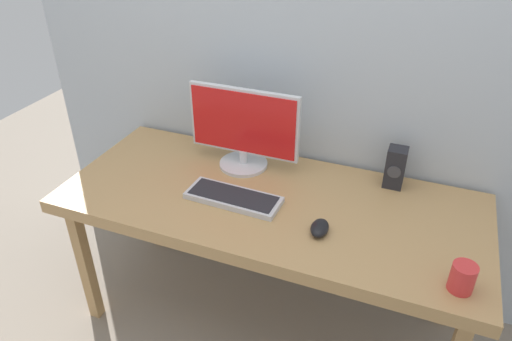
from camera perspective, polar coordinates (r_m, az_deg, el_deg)
ground_plane at (r=2.45m, az=1.38°, el=-17.21°), size 6.00×6.00×0.00m
desk at (r=1.99m, az=1.62°, el=-4.70°), size 1.74×0.74×0.72m
monitor at (r=2.10m, az=-1.50°, el=5.07°), size 0.51×0.22×0.37m
keyboard_primary at (r=1.94m, az=-2.74°, el=-3.28°), size 0.40×0.16×0.03m
mouse at (r=1.79m, az=7.69°, el=-6.88°), size 0.07×0.11×0.04m
speaker_right at (r=2.08m, az=16.46°, el=0.37°), size 0.08×0.08×0.18m
coffee_mug at (r=1.67m, az=23.64°, el=-11.76°), size 0.08×0.08×0.10m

